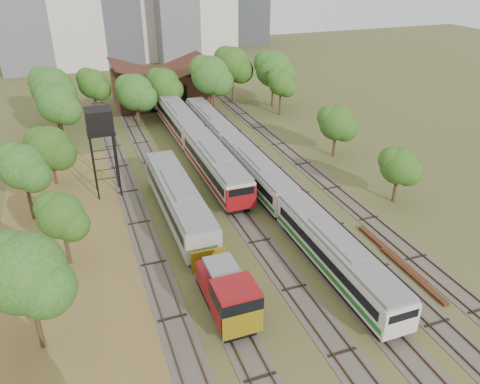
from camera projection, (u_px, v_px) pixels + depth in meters
name	position (u px, v px, depth m)	size (l,w,h in m)	color
ground	(336.00, 308.00, 35.69)	(240.00, 240.00, 0.00)	#475123
dry_grass_patch	(84.00, 297.00, 36.75)	(14.00, 60.00, 0.04)	brown
tracks	(223.00, 176.00, 56.26)	(24.60, 80.00, 0.19)	#4C473D
railcar_red_set	(195.00, 141.00, 61.09)	(3.25, 34.58, 4.02)	black
railcar_green_set	(256.00, 172.00, 53.05)	(2.87, 52.07, 3.55)	black
railcar_rear	(154.00, 90.00, 83.86)	(2.93, 16.08, 3.62)	black
shunter_locomotive	(228.00, 295.00, 34.04)	(3.01, 8.10, 3.94)	black
old_grey_coach	(179.00, 200.00, 46.36)	(3.22, 18.00, 3.99)	black
water_tower	(99.00, 123.00, 48.75)	(2.81, 2.81, 9.74)	black
rail_pile_near	(412.00, 275.00, 39.10)	(0.54, 8.11, 0.27)	#542B18
rail_pile_far	(390.00, 253.00, 41.90)	(0.57, 9.13, 0.30)	#542B18
maintenance_shed	(161.00, 86.00, 82.26)	(16.45, 11.55, 7.58)	#361713
tree_band_left	(45.00, 195.00, 40.31)	(8.52, 57.41, 8.93)	#382616
tree_band_far	(177.00, 78.00, 74.22)	(41.21, 11.41, 9.81)	#382616
tree_band_right	(329.00, 117.00, 61.44)	(5.10, 35.69, 7.38)	#382616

